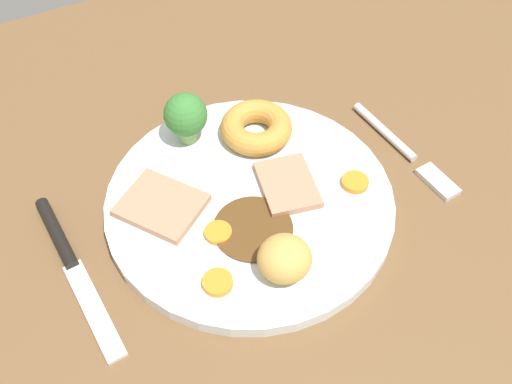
{
  "coord_description": "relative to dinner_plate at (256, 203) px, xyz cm",
  "views": [
    {
      "loc": [
        15.92,
        31.39,
        48.22
      ],
      "look_at": [
        -0.44,
        0.45,
        6.0
      ],
      "focal_mm": 41.09,
      "sensor_mm": 36.0,
      "label": 1
    }
  ],
  "objects": [
    {
      "name": "roast_potato_left",
      "position": [
        1.59,
        8.13,
        2.5
      ],
      "size": [
        5.28,
        5.24,
        3.61
      ],
      "primitive_type": "ellipsoid",
      "rotation": [
        0.0,
        0.0,
        4.85
      ],
      "color": "tan",
      "rests_on": "dinner_plate"
    },
    {
      "name": "yorkshire_pudding",
      "position": [
        -3.98,
        -7.45,
        1.91
      ],
      "size": [
        7.42,
        7.42,
        2.42
      ],
      "primitive_type": "torus",
      "color": "#C68938",
      "rests_on": "dinner_plate"
    },
    {
      "name": "dining_table",
      "position": [
        0.44,
        -0.45,
        -2.5
      ],
      "size": [
        120.0,
        84.0,
        3.6
      ],
      "primitive_type": "cube",
      "color": "brown",
      "rests_on": "ground"
    },
    {
      "name": "gravy_pool",
      "position": [
        1.93,
        3.06,
        0.85
      ],
      "size": [
        7.34,
        7.34,
        0.3
      ],
      "primitive_type": "cylinder",
      "color": "#563819",
      "rests_on": "dinner_plate"
    },
    {
      "name": "meat_slice_under",
      "position": [
        -3.33,
        0.17,
        1.1
      ],
      "size": [
        6.38,
        7.61,
        0.8
      ],
      "primitive_type": "cube",
      "rotation": [
        0.0,
        0.0,
        4.49
      ],
      "color": "tan",
      "rests_on": "dinner_plate"
    },
    {
      "name": "broccoli_floret",
      "position": [
        2.48,
        -10.29,
        3.98
      ],
      "size": [
        4.4,
        4.4,
        5.65
      ],
      "color": "#8CB766",
      "rests_on": "dinner_plate"
    },
    {
      "name": "carrot_coin_side",
      "position": [
        4.98,
        2.09,
        0.97
      ],
      "size": [
        2.49,
        2.49,
        0.55
      ],
      "primitive_type": "cylinder",
      "color": "orange",
      "rests_on": "dinner_plate"
    },
    {
      "name": "fork",
      "position": [
        -17.16,
        0.92,
        -0.31
      ],
      "size": [
        2.57,
        15.32,
        0.9
      ],
      "rotation": [
        0.0,
        0.0,
        1.64
      ],
      "color": "silver",
      "rests_on": "dining_table"
    },
    {
      "name": "carrot_coin_back",
      "position": [
        7.24,
        6.76,
        1.01
      ],
      "size": [
        2.64,
        2.64,
        0.62
      ],
      "primitive_type": "cylinder",
      "color": "orange",
      "rests_on": "dinner_plate"
    },
    {
      "name": "knife",
      "position": [
        17.69,
        -2.3,
        -0.25
      ],
      "size": [
        2.67,
        18.56,
        1.2
      ],
      "rotation": [
        0.0,
        0.0,
        1.64
      ],
      "color": "black",
      "rests_on": "dining_table"
    },
    {
      "name": "carrot_coin_front",
      "position": [
        -9.32,
        2.88,
        0.99
      ],
      "size": [
        2.65,
        2.65,
        0.58
      ],
      "primitive_type": "cylinder",
      "color": "orange",
      "rests_on": "dinner_plate"
    },
    {
      "name": "meat_slice_main",
      "position": [
        8.34,
        -3.15,
        1.1
      ],
      "size": [
        9.14,
        9.45,
        0.8
      ],
      "primitive_type": "cube",
      "rotation": [
        0.0,
        0.0,
        5.32
      ],
      "color": "tan",
      "rests_on": "dinner_plate"
    },
    {
      "name": "dinner_plate",
      "position": [
        0.0,
        0.0,
        0.0
      ],
      "size": [
        27.58,
        27.58,
        1.4
      ],
      "primitive_type": "cylinder",
      "color": "white",
      "rests_on": "dining_table"
    }
  ]
}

